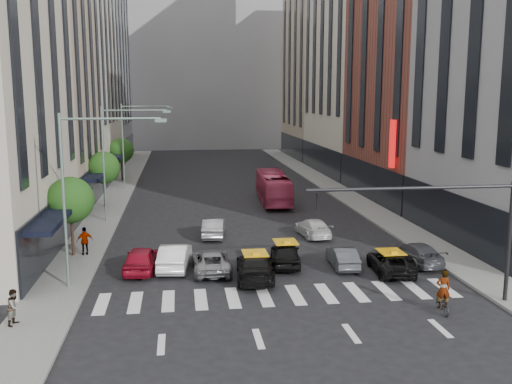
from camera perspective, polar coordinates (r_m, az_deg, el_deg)
name	(u,v)px	position (r m, az deg, el deg)	size (l,w,h in m)	color
ground	(289,306)	(28.02, 3.37, -11.32)	(160.00, 160.00, 0.00)	black
sidewalk_left	(114,199)	(56.90, -14.04, -0.69)	(3.00, 96.00, 0.15)	slate
sidewalk_right	(344,194)	(58.93, 8.77, -0.17)	(3.00, 96.00, 0.15)	slate
building_left_b	(42,73)	(55.00, -20.60, 11.12)	(8.00, 16.00, 24.00)	tan
building_left_c	(75,26)	(73.08, -17.69, 15.49)	(8.00, 20.00, 36.00)	beige
building_left_d	(98,62)	(91.57, -15.54, 12.44)	(8.00, 18.00, 30.00)	gray
building_right_b	(413,63)	(57.19, 15.40, 12.31)	(8.00, 18.00, 26.00)	brown
building_right_c	(354,14)	(75.65, 9.79, 17.11)	(8.00, 20.00, 40.00)	beige
building_right_d	(317,70)	(93.40, 6.12, 12.05)	(8.00, 18.00, 28.00)	tan
building_far	(204,52)	(111.06, -5.21, 13.75)	(30.00, 10.00, 36.00)	gray
tree_near	(70,200)	(36.84, -18.06, -0.78)	(2.88, 2.88, 4.95)	black
tree_mid	(104,168)	(52.48, -14.99, 2.36)	(2.88, 2.88, 4.95)	black
tree_far	(121,151)	(68.29, -13.34, 4.05)	(2.88, 2.88, 4.95)	black
streetlamp_near	(82,177)	(30.35, -17.01, 1.44)	(5.38, 0.25, 9.00)	gray
streetlamp_mid	(116,148)	(46.11, -13.87, 4.26)	(5.38, 0.25, 9.00)	gray
streetlamp_far	(132,135)	(61.99, -12.32, 5.64)	(5.38, 0.25, 9.00)	gray
traffic_signal	(456,215)	(28.33, 19.33, -2.19)	(10.10, 0.20, 6.00)	black
liberty_sign	(392,144)	(49.14, 13.48, 4.70)	(0.30, 0.70, 4.00)	red
car_red	(141,259)	(33.60, -11.40, -6.58)	(1.73, 4.31, 1.47)	maroon
car_white_front	(175,256)	(33.76, -8.13, -6.39)	(1.58, 4.52, 1.49)	white
car_silver	(211,261)	(32.99, -4.49, -6.92)	(2.08, 4.51, 1.25)	gray
taxi_left	(255,266)	(31.61, -0.10, -7.44)	(2.04, 5.02, 1.46)	black
taxi_center	(285,254)	(34.05, 2.96, -6.20)	(1.70, 4.23, 1.44)	black
car_grey_mid	(343,257)	(34.14, 8.65, -6.44)	(1.31, 3.75, 1.24)	#3F4246
taxi_right	(390,262)	(33.61, 13.28, -6.87)	(2.02, 4.38, 1.22)	black
car_grey_curb	(416,253)	(35.71, 15.71, -5.93)	(1.82, 4.47, 1.30)	#3F4047
car_row2_left	(214,227)	(40.88, -4.26, -3.56)	(1.46, 4.18, 1.38)	#98989D
car_row2_right	(313,228)	(41.16, 5.69, -3.57)	(1.78, 4.37, 1.27)	silver
bus	(273,187)	(53.75, 1.74, 0.47)	(2.41, 10.31, 2.87)	#BA3659
motorcycle	(442,304)	(28.41, 18.14, -10.55)	(0.58, 1.67, 0.88)	black
rider	(444,276)	(27.99, 18.28, -7.97)	(0.66, 0.43, 1.80)	gray
pedestrian_near	(15,307)	(27.34, -23.00, -10.53)	(0.78, 0.60, 1.60)	gray
pedestrian_far	(85,241)	(37.26, -16.74, -4.71)	(1.04, 0.43, 1.77)	gray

